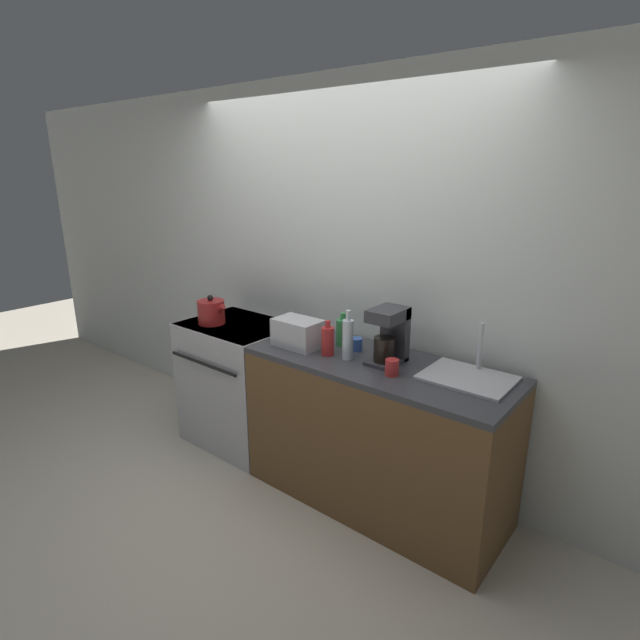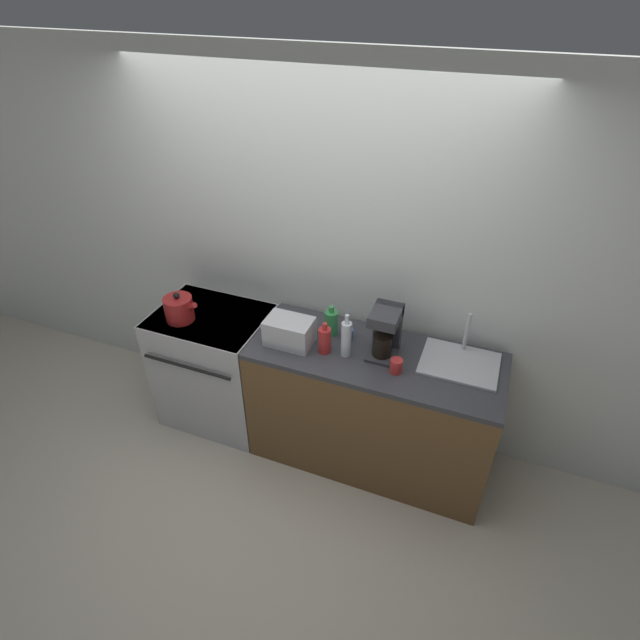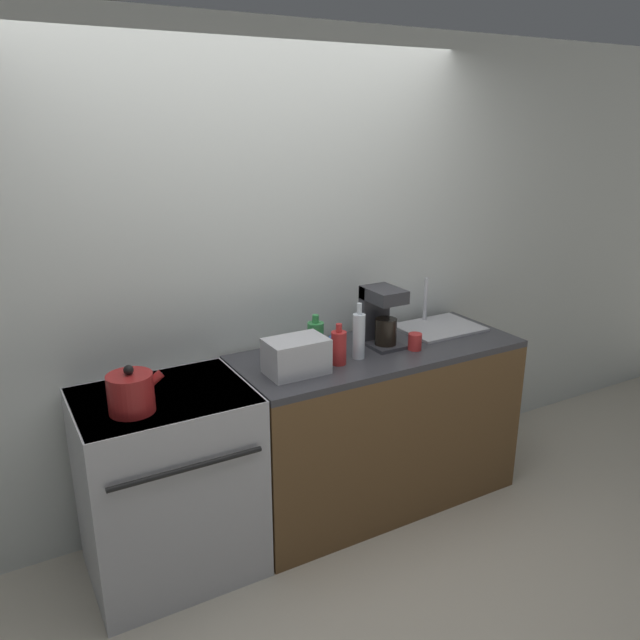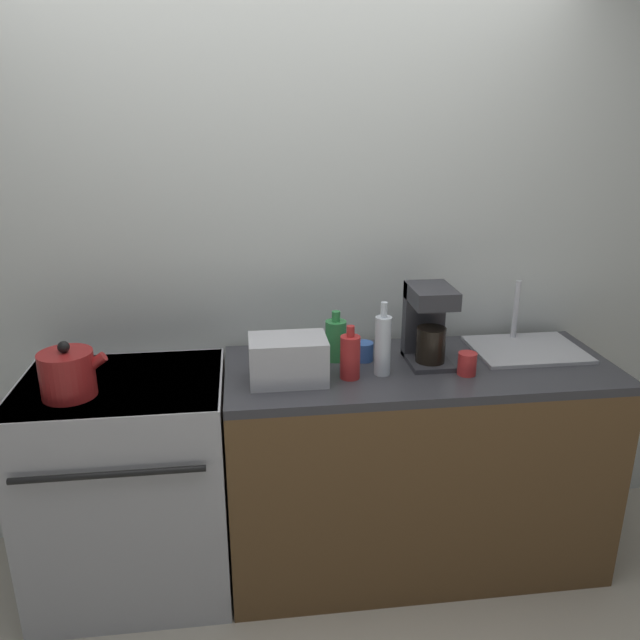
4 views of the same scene
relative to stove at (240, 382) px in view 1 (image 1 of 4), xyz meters
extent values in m
plane|color=beige|center=(0.63, -0.30, -0.48)|extent=(12.00, 12.00, 0.00)
cube|color=silver|center=(0.63, 0.38, 0.82)|extent=(8.00, 0.05, 2.60)
cube|color=#B7B7BC|center=(0.00, 0.00, -0.01)|extent=(0.79, 0.61, 0.93)
cube|color=black|center=(0.00, 0.00, 0.45)|extent=(0.77, 0.60, 0.02)
cylinder|color=black|center=(-0.18, -0.13, 0.45)|extent=(0.20, 0.20, 0.01)
cylinder|color=black|center=(0.18, -0.13, 0.45)|extent=(0.20, 0.20, 0.01)
cylinder|color=black|center=(-0.18, 0.13, 0.45)|extent=(0.20, 0.20, 0.01)
cylinder|color=black|center=(0.18, 0.13, 0.45)|extent=(0.20, 0.20, 0.01)
cylinder|color=black|center=(0.00, -0.33, 0.25)|extent=(0.67, 0.02, 0.02)
cube|color=brown|center=(1.20, 0.01, -0.03)|extent=(1.60, 0.63, 0.90)
cube|color=#38383D|center=(1.20, 0.01, 0.44)|extent=(1.60, 0.63, 0.04)
cylinder|color=maroon|center=(-0.16, -0.11, 0.54)|extent=(0.19, 0.19, 0.17)
sphere|color=black|center=(-0.16, -0.11, 0.65)|extent=(0.04, 0.04, 0.04)
cylinder|color=maroon|center=(-0.06, -0.11, 0.58)|extent=(0.11, 0.04, 0.09)
cube|color=#BCBCC1|center=(0.65, -0.07, 0.54)|extent=(0.30, 0.20, 0.18)
cube|color=black|center=(0.60, -0.07, 0.63)|extent=(0.04, 0.14, 0.01)
cube|color=black|center=(0.70, -0.07, 0.63)|extent=(0.04, 0.14, 0.01)
cube|color=#333338|center=(1.24, 0.03, 0.47)|extent=(0.17, 0.23, 0.02)
cube|color=#333338|center=(1.24, 0.12, 0.62)|extent=(0.17, 0.06, 0.33)
cube|color=#333338|center=(1.24, 0.03, 0.75)|extent=(0.17, 0.23, 0.07)
cylinder|color=black|center=(1.24, 0.00, 0.55)|extent=(0.12, 0.12, 0.14)
cube|color=#B7B7BC|center=(1.70, 0.11, 0.46)|extent=(0.46, 0.36, 0.01)
cylinder|color=silver|center=(1.70, 0.25, 0.60)|extent=(0.02, 0.02, 0.28)
cylinder|color=silver|center=(1.03, -0.05, 0.58)|extent=(0.06, 0.06, 0.24)
cylinder|color=silver|center=(1.03, -0.05, 0.72)|extent=(0.03, 0.03, 0.06)
cylinder|color=#338C47|center=(0.87, 0.12, 0.54)|extent=(0.09, 0.09, 0.17)
cylinder|color=#338C47|center=(0.87, 0.12, 0.65)|extent=(0.03, 0.03, 0.04)
cylinder|color=#B72828|center=(0.89, -0.07, 0.54)|extent=(0.08, 0.08, 0.17)
cylinder|color=#B72828|center=(0.89, -0.07, 0.65)|extent=(0.03, 0.03, 0.04)
cylinder|color=red|center=(1.36, -0.10, 0.50)|extent=(0.07, 0.07, 0.09)
cylinder|color=#3860B2|center=(0.98, 0.10, 0.50)|extent=(0.08, 0.08, 0.08)
camera|label=1|loc=(2.64, -2.31, 1.55)|focal=28.00mm
camera|label=2|loc=(1.76, -2.37, 2.44)|focal=28.00mm
camera|label=3|loc=(-0.65, -2.60, 1.65)|focal=35.00mm
camera|label=4|loc=(0.49, -2.29, 1.46)|focal=35.00mm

